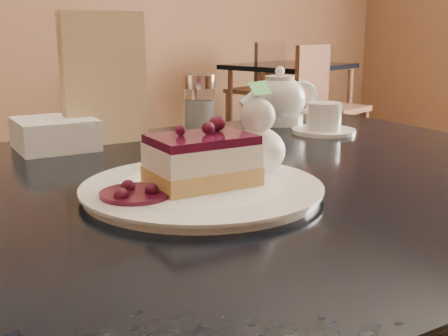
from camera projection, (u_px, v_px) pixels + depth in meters
name	position (u px, v px, depth m)	size (l,w,h in m)	color
main_table	(184.00, 242.00, 0.78)	(1.39, 1.01, 0.81)	black
dessert_plate	(202.00, 189.00, 0.72)	(0.30, 0.30, 0.01)	white
cheesecake_slice	(202.00, 161.00, 0.71)	(0.14, 0.11, 0.06)	tan
whipped_cream	(257.00, 151.00, 0.76)	(0.08, 0.08, 0.07)	white
berry_sauce	(136.00, 194.00, 0.67)	(0.09, 0.09, 0.01)	#380816
tea_set	(287.00, 104.00, 1.22)	(0.20, 0.26, 0.11)	white
menu_card	(104.00, 79.00, 1.01)	(0.15, 0.03, 0.24)	beige
sugar_shaker	(199.00, 103.00, 1.12)	(0.06, 0.06, 0.12)	white
napkin_stack	(55.00, 134.00, 0.98)	(0.13, 0.13, 0.05)	white
bg_table_far_right	(287.00, 141.00, 4.92)	(1.20, 1.78, 1.18)	black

